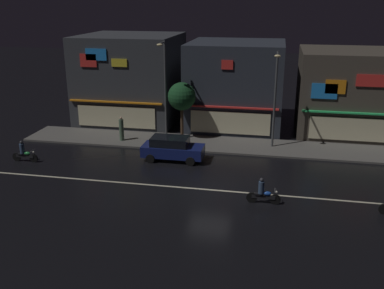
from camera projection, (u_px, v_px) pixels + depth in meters
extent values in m
plane|color=black|center=(210.00, 190.00, 26.00)|extent=(140.00, 140.00, 0.00)
cube|color=beige|center=(210.00, 190.00, 26.00)|extent=(30.67, 0.16, 0.01)
cube|color=#5B5954|center=(227.00, 145.00, 33.73)|extent=(32.29, 3.92, 0.14)
cube|color=#2D333D|center=(236.00, 85.00, 38.16)|extent=(8.06, 7.98, 7.35)
cube|color=red|center=(230.00, 107.00, 34.68)|extent=(7.66, 0.24, 0.12)
cube|color=red|center=(227.00, 65.00, 33.72)|extent=(0.91, 0.08, 0.72)
cube|color=beige|center=(230.00, 123.00, 35.15)|extent=(6.45, 0.06, 1.80)
cube|color=#383A3F|center=(131.00, 78.00, 40.14)|extent=(8.56, 8.57, 7.77)
cube|color=orange|center=(115.00, 102.00, 36.46)|extent=(8.13, 0.24, 0.12)
cube|color=yellow|center=(119.00, 63.00, 35.37)|extent=(1.32, 0.08, 0.65)
cube|color=red|center=(88.00, 60.00, 35.82)|extent=(1.43, 0.08, 1.07)
cube|color=#268CF2|center=(96.00, 54.00, 35.53)|extent=(1.79, 0.08, 0.95)
cube|color=beige|center=(116.00, 117.00, 36.93)|extent=(6.85, 0.06, 1.80)
cube|color=#4C443A|center=(351.00, 92.00, 36.40)|extent=(8.65, 7.84, 6.86)
cube|color=#33E572|center=(358.00, 113.00, 32.90)|extent=(8.22, 0.24, 0.12)
cube|color=#268CF2|center=(324.00, 91.00, 32.93)|extent=(1.92, 0.08, 1.17)
cube|color=orange|center=(336.00, 87.00, 32.67)|extent=(1.49, 0.08, 1.05)
cube|color=red|center=(372.00, 81.00, 32.03)|extent=(2.20, 0.08, 0.91)
cube|color=beige|center=(356.00, 130.00, 33.38)|extent=(6.92, 0.06, 1.80)
cylinder|color=#47494C|center=(165.00, 91.00, 34.00)|extent=(0.16, 0.16, 7.70)
cube|color=#47494C|center=(162.00, 43.00, 32.15)|extent=(0.10, 1.40, 0.10)
ellipsoid|color=#F9E099|center=(160.00, 45.00, 31.52)|extent=(0.44, 0.32, 0.20)
cylinder|color=#47494C|center=(275.00, 100.00, 32.09)|extent=(0.16, 0.16, 7.16)
cube|color=#47494C|center=(278.00, 54.00, 30.32)|extent=(0.10, 1.40, 0.10)
ellipsoid|color=#F9E099|center=(278.00, 56.00, 29.70)|extent=(0.44, 0.32, 0.20)
cylinder|color=#4C664C|center=(121.00, 130.00, 34.35)|extent=(0.36, 0.36, 1.71)
sphere|color=tan|center=(121.00, 118.00, 34.05)|extent=(0.22, 0.22, 0.22)
cylinder|color=#473323|center=(182.00, 123.00, 34.80)|extent=(0.24, 0.24, 2.55)
sphere|color=#194723|center=(182.00, 96.00, 34.11)|extent=(2.20, 2.20, 2.20)
cube|color=navy|center=(173.00, 151.00, 30.62)|extent=(4.30, 1.78, 0.76)
cube|color=black|center=(170.00, 141.00, 30.44)|extent=(2.58, 1.57, 0.60)
cube|color=#F9F2CC|center=(204.00, 148.00, 30.76)|extent=(0.08, 0.20, 0.12)
cube|color=#F9F2CC|center=(201.00, 154.00, 29.63)|extent=(0.08, 0.20, 0.12)
cylinder|color=black|center=(195.00, 153.00, 31.30)|extent=(0.62, 0.20, 0.62)
cylinder|color=black|center=(190.00, 161.00, 29.65)|extent=(0.62, 0.20, 0.62)
cylinder|color=black|center=(157.00, 150.00, 31.83)|extent=(0.62, 0.20, 0.62)
cylinder|color=black|center=(150.00, 159.00, 30.17)|extent=(0.62, 0.20, 0.62)
cylinder|color=black|center=(384.00, 209.00, 22.99)|extent=(0.60, 0.10, 0.60)
cylinder|color=black|center=(275.00, 199.00, 24.08)|extent=(0.60, 0.08, 0.60)
cylinder|color=black|center=(252.00, 197.00, 24.32)|extent=(0.60, 0.10, 0.60)
cube|color=black|center=(263.00, 197.00, 24.17)|extent=(1.30, 0.14, 0.20)
ellipsoid|color=#1E4CB2|center=(267.00, 193.00, 24.06)|extent=(0.44, 0.26, 0.24)
cube|color=black|center=(260.00, 194.00, 24.16)|extent=(0.56, 0.22, 0.10)
cylinder|color=slate|center=(275.00, 190.00, 23.91)|extent=(0.03, 0.60, 0.03)
sphere|color=white|center=(276.00, 192.00, 23.93)|extent=(0.14, 0.14, 0.14)
cylinder|color=#334766|center=(261.00, 188.00, 24.02)|extent=(0.32, 0.32, 0.70)
sphere|color=#333338|center=(262.00, 180.00, 23.87)|extent=(0.22, 0.22, 0.22)
cylinder|color=black|center=(34.00, 158.00, 30.29)|extent=(0.60, 0.08, 0.60)
cylinder|color=black|center=(17.00, 157.00, 30.52)|extent=(0.60, 0.10, 0.60)
cube|color=black|center=(25.00, 156.00, 30.37)|extent=(1.30, 0.14, 0.20)
ellipsoid|color=#268C3F|center=(27.00, 153.00, 30.27)|extent=(0.44, 0.26, 0.24)
cube|color=black|center=(22.00, 154.00, 30.36)|extent=(0.56, 0.22, 0.10)
cylinder|color=slate|center=(32.00, 151.00, 30.12)|extent=(0.03, 0.60, 0.03)
sphere|color=white|center=(33.00, 152.00, 30.13)|extent=(0.14, 0.14, 0.14)
cylinder|color=#334766|center=(22.00, 149.00, 30.22)|extent=(0.32, 0.32, 0.70)
sphere|color=#333338|center=(21.00, 142.00, 30.08)|extent=(0.22, 0.22, 0.22)
cone|color=orange|center=(160.00, 149.00, 32.20)|extent=(0.36, 0.36, 0.55)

